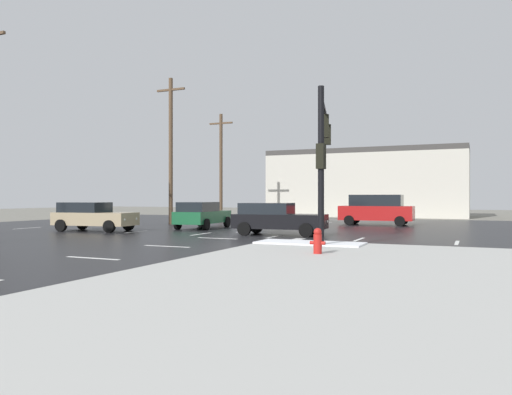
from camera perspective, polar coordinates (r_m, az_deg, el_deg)
The scene contains 13 objects.
ground_plane at distance 24.37m, azimuth -2.23°, elevation -4.40°, with size 120.00×120.00×0.00m, color slate.
road_asphalt at distance 24.37m, azimuth -2.23°, elevation -4.38°, with size 44.00×44.00×0.02m, color black.
snow_strip_curbside at distance 18.79m, azimuth 6.20°, elevation -5.20°, with size 4.00×1.60×0.06m, color white.
lane_markings at distance 22.61m, azimuth -1.01°, elevation -4.69°, with size 36.15×36.15×0.01m.
traffic_signal_mast at distance 19.80m, azimuth 7.73°, elevation 6.25°, with size 1.69×6.38×5.71m.
fire_hydrant at distance 15.49m, azimuth 7.09°, elevation -4.95°, with size 0.48×0.26×0.79m.
strip_building_background at distance 51.35m, azimuth 12.67°, elevation 1.60°, with size 18.96×8.00×6.59m.
sedan_green at distance 29.75m, azimuth -6.22°, elevation -1.95°, with size 2.30×4.64×1.58m.
sedan_tan at distance 28.82m, azimuth -18.26°, elevation -2.02°, with size 4.66×2.36×1.58m.
suv_red at distance 34.25m, azimuth 13.64°, elevation -1.30°, with size 4.87×2.24×2.03m.
sedan_black at distance 24.49m, azimuth 2.35°, elevation -2.38°, with size 4.65×2.32×1.58m.
utility_pole_far at distance 34.95m, azimuth -9.76°, elevation 5.60°, with size 2.20×0.28×10.11m.
utility_pole_distant at distance 43.32m, azimuth -4.04°, elevation 3.85°, with size 2.20×0.28×9.12m.
Camera 1 is at (10.64, -21.84, 1.88)m, focal length 34.86 mm.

